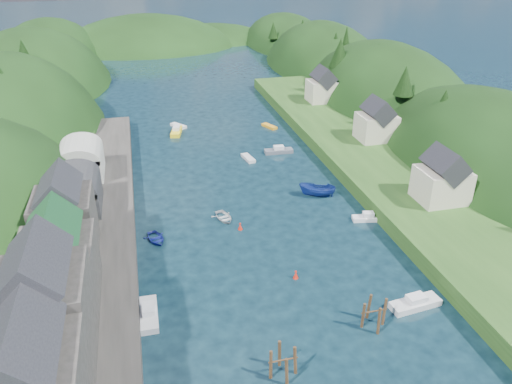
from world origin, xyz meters
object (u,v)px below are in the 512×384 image
object	(u,v)px
piling_cluster_near	(283,365)
channel_buoy_near	(296,275)
piling_cluster_far	(374,316)
channel_buoy_far	(240,227)

from	to	relation	value
piling_cluster_near	channel_buoy_near	xyz separation A→B (m)	(5.94, 14.50, -0.90)
piling_cluster_near	piling_cluster_far	world-z (taller)	piling_cluster_far
piling_cluster_near	channel_buoy_far	size ratio (longest dim) A/B	3.55
piling_cluster_near	channel_buoy_near	distance (m)	15.69
channel_buoy_near	piling_cluster_far	bearing A→B (deg)	-61.43
piling_cluster_near	channel_buoy_far	world-z (taller)	piling_cluster_near
channel_buoy_near	channel_buoy_far	world-z (taller)	same
piling_cluster_far	channel_buoy_far	world-z (taller)	piling_cluster_far
piling_cluster_far	channel_buoy_far	distance (m)	25.16
piling_cluster_far	channel_buoy_near	size ratio (longest dim) A/B	3.57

